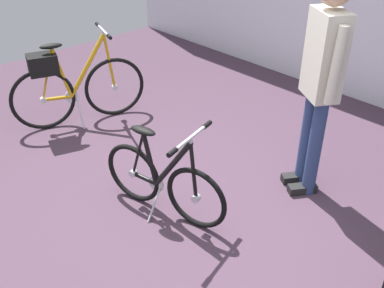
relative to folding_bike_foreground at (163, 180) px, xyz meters
The scene contains 4 objects.
ground_plane 0.32m from the folding_bike_foreground, 36.21° to the right, with size 8.20×8.20×0.00m, color #473342.
folding_bike_foreground is the anchor object (origin of this frame).
display_bike_left 1.81m from the folding_bike_foreground, behind, with size 0.60×1.36×0.98m.
visitor_near_wall 1.43m from the folding_bike_foreground, 62.51° to the left, with size 0.45×0.38×1.77m.
Camera 1 is at (2.06, -1.65, 2.32)m, focal length 41.41 mm.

